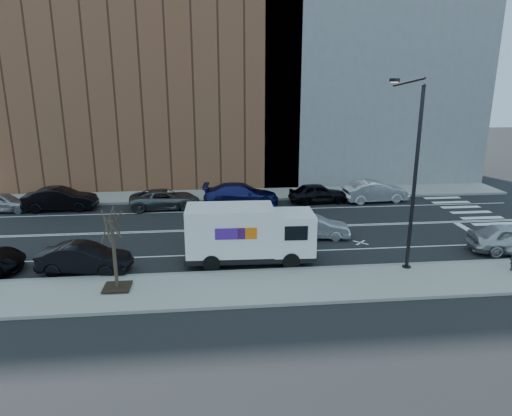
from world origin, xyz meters
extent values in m
plane|color=black|center=(0.00, 0.00, 0.00)|extent=(120.00, 120.00, 0.00)
cube|color=gray|center=(0.00, -8.80, 0.07)|extent=(44.00, 3.60, 0.15)
cube|color=gray|center=(0.00, 8.80, 0.07)|extent=(44.00, 3.60, 0.15)
cube|color=gray|center=(0.00, -7.00, 0.08)|extent=(44.00, 0.25, 0.17)
cube|color=gray|center=(0.00, 7.00, 0.08)|extent=(44.00, 0.25, 0.17)
cube|color=brown|center=(-8.00, 15.60, 11.00)|extent=(26.00, 10.00, 22.00)
cube|color=slate|center=(12.00, 15.60, 13.00)|extent=(20.00, 10.00, 26.00)
cylinder|color=black|center=(7.00, -7.40, 4.50)|extent=(0.18, 0.18, 9.00)
cylinder|color=black|center=(7.00, -7.40, 0.10)|extent=(0.44, 0.44, 0.20)
sphere|color=black|center=(7.00, -7.40, 8.95)|extent=(0.20, 0.20, 0.20)
cylinder|color=black|center=(7.00, -5.70, 9.10)|extent=(0.11, 3.49, 0.48)
cube|color=black|center=(7.00, -4.00, 9.20)|extent=(0.25, 0.80, 0.18)
cube|color=#FFF2CC|center=(7.00, -4.00, 9.10)|extent=(0.18, 0.55, 0.03)
cube|color=black|center=(-7.00, -8.40, 0.23)|extent=(1.20, 1.20, 0.04)
cylinder|color=#382B1E|center=(-7.00, -8.40, 1.75)|extent=(0.16, 0.16, 3.20)
cylinder|color=#382B1E|center=(-6.75, -8.40, 3.15)|extent=(0.06, 0.80, 1.44)
cylinder|color=#382B1E|center=(-6.92, -8.16, 3.15)|extent=(0.81, 0.31, 1.19)
cylinder|color=#382B1E|center=(-7.20, -8.25, 3.15)|extent=(0.58, 0.76, 1.50)
cylinder|color=#382B1E|center=(-7.20, -8.55, 3.15)|extent=(0.47, 0.61, 1.37)
cylinder|color=#382B1E|center=(-6.92, -8.64, 3.15)|extent=(0.72, 0.29, 1.13)
cube|color=black|center=(-0.82, -5.60, 0.47)|extent=(6.57, 2.42, 0.31)
cube|color=white|center=(1.48, -5.68, 1.63)|extent=(2.17, 2.32, 2.10)
cube|color=black|center=(2.55, -5.72, 1.94)|extent=(0.13, 1.94, 1.00)
cube|color=black|center=(1.45, -6.82, 1.94)|extent=(1.15, 0.08, 0.73)
cube|color=black|center=(1.52, -4.54, 1.94)|extent=(1.15, 0.08, 0.73)
cube|color=black|center=(2.51, -5.71, 0.58)|extent=(0.23, 2.10, 0.37)
cube|color=white|center=(-1.76, -5.57, 1.84)|extent=(4.48, 2.46, 2.41)
cube|color=#47198C|center=(-1.80, -6.74, 1.99)|extent=(1.47, 0.07, 0.58)
cube|color=orange|center=(-0.97, -6.77, 1.99)|extent=(0.94, 0.05, 0.58)
cube|color=#47198C|center=(-1.72, -4.39, 1.99)|extent=(1.47, 0.07, 0.58)
cube|color=orange|center=(-0.89, -4.42, 1.99)|extent=(0.94, 0.05, 0.58)
cylinder|color=black|center=(1.24, -6.72, 0.44)|extent=(0.89, 0.32, 0.88)
cylinder|color=black|center=(1.31, -4.62, 0.44)|extent=(0.89, 0.32, 0.88)
cylinder|color=black|center=(-2.74, -6.58, 0.44)|extent=(0.89, 0.32, 0.88)
cylinder|color=black|center=(-2.67, -4.49, 0.44)|extent=(0.89, 0.32, 0.88)
imported|color=#99999D|center=(-17.65, 5.75, 0.70)|extent=(4.19, 1.87, 1.40)
imported|color=black|center=(-13.60, 5.75, 0.84)|extent=(5.10, 1.83, 1.68)
imported|color=#4D5055|center=(-6.07, 5.46, 0.71)|extent=(5.28, 2.74, 1.42)
imported|color=navy|center=(-0.38, 5.88, 0.83)|extent=(5.86, 2.75, 1.65)
imported|color=black|center=(5.60, 5.87, 0.76)|extent=(4.57, 2.04, 1.53)
imported|color=silver|center=(10.11, 5.70, 0.83)|extent=(5.15, 2.16, 1.65)
imported|color=silver|center=(3.52, -2.15, 0.67)|extent=(4.24, 1.96, 1.34)
imported|color=black|center=(-8.97, -6.04, 0.73)|extent=(4.60, 2.11, 1.46)
camera|label=1|loc=(-2.71, -27.74, 9.20)|focal=32.00mm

